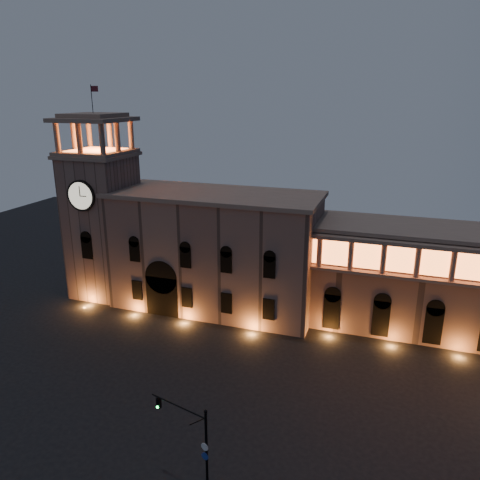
% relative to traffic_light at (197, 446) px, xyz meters
% --- Properties ---
extents(ground, '(160.00, 160.00, 0.00)m').
position_rel_traffic_light_xyz_m(ground, '(-9.51, 11.34, -4.22)').
color(ground, black).
rests_on(ground, ground).
extents(government_building, '(30.80, 12.80, 17.60)m').
position_rel_traffic_light_xyz_m(government_building, '(-11.58, 33.27, 4.55)').
color(government_building, '#7C5B51').
rests_on(government_building, ground).
extents(clock_tower, '(9.80, 9.80, 32.40)m').
position_rel_traffic_light_xyz_m(clock_tower, '(-30.01, 32.32, 8.28)').
color(clock_tower, '#7C5B51').
rests_on(clock_tower, ground).
extents(colonnade_wing, '(40.60, 11.50, 14.50)m').
position_rel_traffic_light_xyz_m(colonnade_wing, '(22.49, 35.26, 3.11)').
color(colonnade_wing, brown).
rests_on(colonnade_wing, ground).
extents(traffic_light, '(5.70, 1.79, 8.04)m').
position_rel_traffic_light_xyz_m(traffic_light, '(0.00, 0.00, 0.00)').
color(traffic_light, black).
rests_on(traffic_light, ground).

